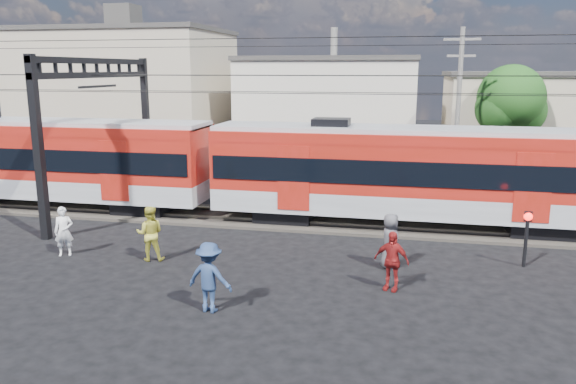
{
  "coord_description": "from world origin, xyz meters",
  "views": [
    {
      "loc": [
        3.55,
        -14.99,
        6.46
      ],
      "look_at": [
        -0.72,
        5.0,
        1.97
      ],
      "focal_mm": 35.0,
      "sensor_mm": 36.0,
      "label": 1
    }
  ],
  "objects_px": {
    "commuter_train": "(414,171)",
    "crossing_signal": "(527,229)",
    "pedestrian_a": "(64,231)",
    "pedestrian_c": "(209,277)"
  },
  "relations": [
    {
      "from": "commuter_train",
      "to": "pedestrian_a",
      "type": "xyz_separation_m",
      "value": [
        -12.0,
        -6.1,
        -1.52
      ]
    },
    {
      "from": "commuter_train",
      "to": "crossing_signal",
      "type": "xyz_separation_m",
      "value": [
        3.67,
        -3.98,
        -1.08
      ]
    },
    {
      "from": "pedestrian_a",
      "to": "crossing_signal",
      "type": "distance_m",
      "value": 15.81
    },
    {
      "from": "commuter_train",
      "to": "crossing_signal",
      "type": "height_order",
      "value": "commuter_train"
    },
    {
      "from": "crossing_signal",
      "to": "pedestrian_c",
      "type": "bearing_deg",
      "value": -148.66
    },
    {
      "from": "commuter_train",
      "to": "crossing_signal",
      "type": "relative_size",
      "value": 26.31
    },
    {
      "from": "pedestrian_c",
      "to": "commuter_train",
      "type": "bearing_deg",
      "value": -112.14
    },
    {
      "from": "pedestrian_a",
      "to": "crossing_signal",
      "type": "relative_size",
      "value": 0.92
    },
    {
      "from": "pedestrian_c",
      "to": "crossing_signal",
      "type": "distance_m",
      "value": 10.59
    },
    {
      "from": "commuter_train",
      "to": "pedestrian_c",
      "type": "xyz_separation_m",
      "value": [
        -5.37,
        -9.48,
        -1.43
      ]
    }
  ]
}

